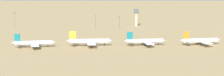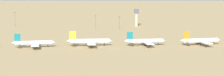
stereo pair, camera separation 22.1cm
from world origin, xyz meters
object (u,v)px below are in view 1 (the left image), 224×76
Objects in this scene: parked_jet_teal_1 at (33,43)px; light_pole_west at (96,21)px; control_tower at (136,16)px; light_pole_mid at (15,19)px; parked_jet_orange_4 at (200,41)px; light_pole_east at (119,22)px; parked_jet_yellow_2 at (89,41)px; parked_jet_teal_3 at (145,41)px.

parked_jet_teal_1 is 2.32× the size of light_pole_west.
light_pole_mid is (-139.70, 3.48, -2.52)m from control_tower.
parked_jet_orange_4 is 2.68× the size of light_pole_east.
light_pole_mid reaches higher than light_pole_east.
control_tower is 1.33× the size of light_pole_west.
parked_jet_yellow_2 is 2.25× the size of light_pole_mid.
light_pole_mid is at bearing 168.99° from light_pole_east.
light_pole_west is 95.82m from light_pole_mid.
parked_jet_teal_3 is at bearing -70.68° from light_pole_west.
control_tower is (-37.53, 133.75, 8.27)m from parked_jet_orange_4.
light_pole_west is (-85.27, 110.30, 4.90)m from parked_jet_orange_4.
light_pole_west reaches higher than light_pole_east.
light_pole_west reaches higher than parked_jet_yellow_2.
parked_jet_teal_3 is 2.66× the size of light_pole_east.
parked_jet_orange_4 reaches higher than parked_jet_teal_1.
parked_jet_yellow_2 is 1.06× the size of parked_jet_teal_3.
parked_jet_teal_3 is (90.98, 3.91, 0.04)m from parked_jet_teal_1.
control_tower reaches higher than light_pole_east.
light_pole_west is at bearing -16.33° from light_pole_mid.
parked_jet_yellow_2 is 160.38m from light_pole_mid.
parked_jet_teal_3 is (46.04, -0.49, -0.25)m from parked_jet_yellow_2.
parked_jet_teal_3 is 116.47m from light_pole_west.
parked_jet_yellow_2 is 2.83× the size of light_pole_east.
light_pole_east is (-21.41, -19.54, -4.30)m from control_tower.
control_tower is at bearing 79.97° from parked_jet_teal_3.
light_pole_east is at bearing -137.61° from control_tower.
parked_jet_teal_3 is 1.76× the size of control_tower.
control_tower reaches higher than parked_jet_yellow_2.
parked_jet_teal_1 is 137.78m from parked_jet_orange_4.
control_tower is (55.27, 132.77, 8.07)m from parked_jet_yellow_2.
light_pole_mid is (-84.42, 136.25, 5.55)m from parked_jet_yellow_2.
parked_jet_orange_4 is at bearing -74.33° from control_tower.
control_tower is at bearing 46.39° from parked_jet_teal_1.
parked_jet_teal_3 is at bearing 170.08° from parked_jet_orange_4.
light_pole_east is at bearing 90.05° from parked_jet_teal_3.
parked_jet_teal_1 is 0.93× the size of parked_jet_yellow_2.
light_pole_mid is at bearing 178.57° from control_tower.
parked_jet_orange_4 is at bearing -2.98° from parked_jet_yellow_2.
light_pole_east is (26.33, 3.92, -0.93)m from light_pole_west.
light_pole_west is (-38.51, 109.81, 4.94)m from parked_jet_teal_3.
light_pole_mid is at bearing 163.67° from light_pole_west.
control_tower is 1.51× the size of light_pole_east.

